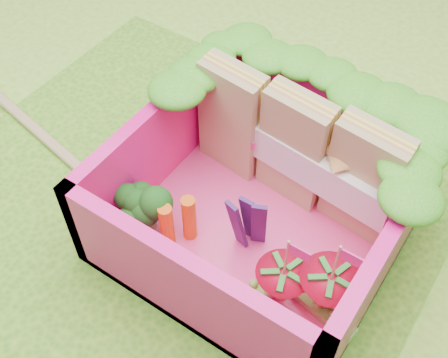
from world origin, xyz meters
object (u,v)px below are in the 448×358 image
at_px(bento_box, 263,196).
at_px(strawberry_left, 282,286).
at_px(sandwich_stack, 296,148).
at_px(chopsticks, 37,131).
at_px(strawberry_right, 327,293).
at_px(broccoli, 142,207).

distance_m(bento_box, strawberry_left, 0.45).
bearing_deg(sandwich_stack, chopsticks, -163.20).
relative_size(strawberry_left, strawberry_right, 0.95).
bearing_deg(chopsticks, strawberry_left, -5.52).
bearing_deg(bento_box, broccoli, -143.72).
distance_m(strawberry_right, chopsticks, 1.94).
relative_size(bento_box, strawberry_right, 2.56).
bearing_deg(strawberry_left, broccoli, -178.16).
bearing_deg(strawberry_left, bento_box, 133.10).
height_order(broccoli, strawberry_right, strawberry_right).
height_order(sandwich_stack, broccoli, sandwich_stack).
distance_m(broccoli, strawberry_left, 0.77).
xyz_separation_m(bento_box, chopsticks, (-1.45, -0.15, -0.25)).
relative_size(strawberry_left, chopsticks, 0.20).
distance_m(sandwich_stack, broccoli, 0.80).
bearing_deg(broccoli, strawberry_right, 6.02).
bearing_deg(chopsticks, sandwich_stack, 16.80).
bearing_deg(broccoli, bento_box, 36.28).
height_order(strawberry_left, chopsticks, strawberry_left).
height_order(broccoli, chopsticks, broccoli).
relative_size(sandwich_stack, chopsticks, 0.47).
xyz_separation_m(bento_box, strawberry_left, (0.30, -0.32, -0.10)).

